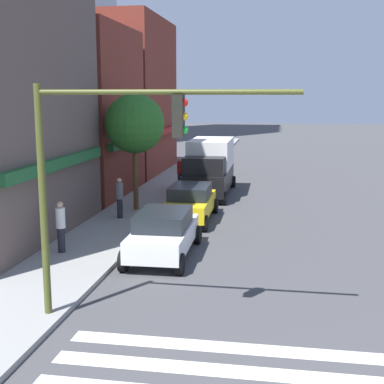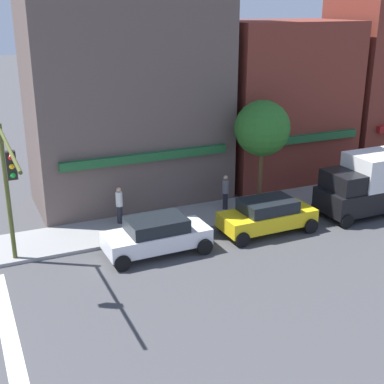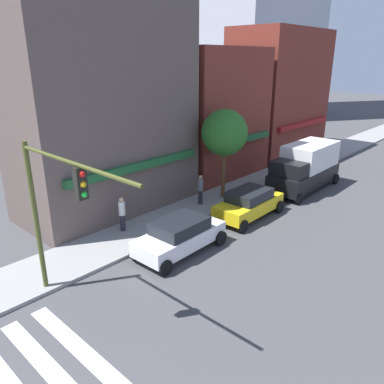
{
  "view_description": "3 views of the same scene",
  "coord_description": "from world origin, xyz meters",
  "px_view_note": "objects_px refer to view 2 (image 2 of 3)",
  "views": [
    {
      "loc": [
        -6.86,
        0.83,
        5.45
      ],
      "look_at": [
        16.28,
        4.7,
        1.2
      ],
      "focal_mm": 50.0,
      "sensor_mm": 36.0,
      "label": 1
    },
    {
      "loc": [
        3.45,
        -14.49,
        10.01
      ],
      "look_at": [
        12.61,
        6.0,
        2.0
      ],
      "focal_mm": 50.0,
      "sensor_mm": 36.0,
      "label": 2
    },
    {
      "loc": [
        -0.3,
        -5.94,
        8.29
      ],
      "look_at": [
        12.61,
        6.0,
        2.0
      ],
      "focal_mm": 35.0,
      "sensor_mm": 36.0,
      "label": 3
    }
  ],
  "objects_px": {
    "pedestrian_grey_coat": "(225,192)",
    "pedestrian_white_shirt": "(119,205)",
    "box_truck_black": "(379,181)",
    "sedan_white": "(157,235)",
    "traffic_signal": "(9,178)",
    "sedan_yellow": "(267,215)",
    "pedestrian_red_jacket": "(366,178)",
    "street_tree": "(262,129)"
  },
  "relations": [
    {
      "from": "pedestrian_grey_coat",
      "to": "pedestrian_white_shirt",
      "type": "distance_m",
      "value": 5.37
    },
    {
      "from": "box_truck_black",
      "to": "sedan_white",
      "type": "bearing_deg",
      "value": 179.3
    },
    {
      "from": "traffic_signal",
      "to": "sedan_yellow",
      "type": "bearing_deg",
      "value": -0.8
    },
    {
      "from": "sedan_white",
      "to": "pedestrian_grey_coat",
      "type": "xyz_separation_m",
      "value": [
        4.79,
        3.03,
        0.23
      ]
    },
    {
      "from": "pedestrian_red_jacket",
      "to": "traffic_signal",
      "type": "bearing_deg",
      "value": 64.08
    },
    {
      "from": "pedestrian_white_shirt",
      "to": "street_tree",
      "type": "relative_size",
      "value": 0.33
    },
    {
      "from": "pedestrian_red_jacket",
      "to": "sedan_white",
      "type": "bearing_deg",
      "value": 67.07
    },
    {
      "from": "traffic_signal",
      "to": "pedestrian_red_jacket",
      "type": "height_order",
      "value": "traffic_signal"
    },
    {
      "from": "sedan_yellow",
      "to": "pedestrian_red_jacket",
      "type": "bearing_deg",
      "value": 13.24
    },
    {
      "from": "box_truck_black",
      "to": "street_tree",
      "type": "height_order",
      "value": "street_tree"
    },
    {
      "from": "traffic_signal",
      "to": "pedestrian_white_shirt",
      "type": "distance_m",
      "value": 6.67
    },
    {
      "from": "sedan_white",
      "to": "pedestrian_white_shirt",
      "type": "height_order",
      "value": "pedestrian_white_shirt"
    },
    {
      "from": "pedestrian_red_jacket",
      "to": "pedestrian_white_shirt",
      "type": "height_order",
      "value": "same"
    },
    {
      "from": "pedestrian_grey_coat",
      "to": "pedestrian_white_shirt",
      "type": "height_order",
      "value": "same"
    },
    {
      "from": "traffic_signal",
      "to": "sedan_yellow",
      "type": "relative_size",
      "value": 1.38
    },
    {
      "from": "traffic_signal",
      "to": "box_truck_black",
      "type": "distance_m",
      "value": 17.54
    },
    {
      "from": "pedestrian_grey_coat",
      "to": "pedestrian_red_jacket",
      "type": "bearing_deg",
      "value": -107.05
    },
    {
      "from": "sedan_white",
      "to": "pedestrian_white_shirt",
      "type": "distance_m",
      "value": 3.52
    },
    {
      "from": "pedestrian_white_shirt",
      "to": "sedan_yellow",
      "type": "bearing_deg",
      "value": 106.42
    },
    {
      "from": "pedestrian_red_jacket",
      "to": "pedestrian_grey_coat",
      "type": "bearing_deg",
      "value": 50.28
    },
    {
      "from": "sedan_white",
      "to": "pedestrian_red_jacket",
      "type": "distance_m",
      "value": 12.81
    },
    {
      "from": "sedan_yellow",
      "to": "pedestrian_white_shirt",
      "type": "relative_size",
      "value": 2.5
    },
    {
      "from": "box_truck_black",
      "to": "pedestrian_white_shirt",
      "type": "distance_m",
      "value": 12.87
    },
    {
      "from": "sedan_white",
      "to": "sedan_yellow",
      "type": "relative_size",
      "value": 1.0
    },
    {
      "from": "pedestrian_red_jacket",
      "to": "street_tree",
      "type": "relative_size",
      "value": 0.33
    },
    {
      "from": "sedan_yellow",
      "to": "box_truck_black",
      "type": "xyz_separation_m",
      "value": [
        6.45,
        -0.0,
        0.75
      ]
    },
    {
      "from": "box_truck_black",
      "to": "pedestrian_grey_coat",
      "type": "relative_size",
      "value": 3.52
    },
    {
      "from": "sedan_white",
      "to": "box_truck_black",
      "type": "distance_m",
      "value": 11.85
    },
    {
      "from": "box_truck_black",
      "to": "pedestrian_grey_coat",
      "type": "bearing_deg",
      "value": 156.0
    },
    {
      "from": "pedestrian_grey_coat",
      "to": "pedestrian_white_shirt",
      "type": "relative_size",
      "value": 1.0
    },
    {
      "from": "traffic_signal",
      "to": "pedestrian_red_jacket",
      "type": "distance_m",
      "value": 18.54
    },
    {
      "from": "sedan_yellow",
      "to": "pedestrian_grey_coat",
      "type": "height_order",
      "value": "pedestrian_grey_coat"
    },
    {
      "from": "sedan_yellow",
      "to": "box_truck_black",
      "type": "distance_m",
      "value": 6.49
    },
    {
      "from": "sedan_yellow",
      "to": "street_tree",
      "type": "height_order",
      "value": "street_tree"
    },
    {
      "from": "traffic_signal",
      "to": "street_tree",
      "type": "height_order",
      "value": "traffic_signal"
    },
    {
      "from": "sedan_white",
      "to": "pedestrian_grey_coat",
      "type": "height_order",
      "value": "pedestrian_grey_coat"
    },
    {
      "from": "traffic_signal",
      "to": "pedestrian_white_shirt",
      "type": "relative_size",
      "value": 3.44
    },
    {
      "from": "pedestrian_white_shirt",
      "to": "pedestrian_red_jacket",
      "type": "bearing_deg",
      "value": 129.74
    },
    {
      "from": "sedan_white",
      "to": "sedan_yellow",
      "type": "distance_m",
      "value": 5.37
    },
    {
      "from": "sedan_yellow",
      "to": "pedestrian_white_shirt",
      "type": "xyz_separation_m",
      "value": [
        -5.94,
        3.46,
        0.23
      ]
    },
    {
      "from": "pedestrian_grey_coat",
      "to": "sedan_yellow",
      "type": "bearing_deg",
      "value": -177.73
    },
    {
      "from": "sedan_yellow",
      "to": "pedestrian_white_shirt",
      "type": "height_order",
      "value": "pedestrian_white_shirt"
    }
  ]
}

